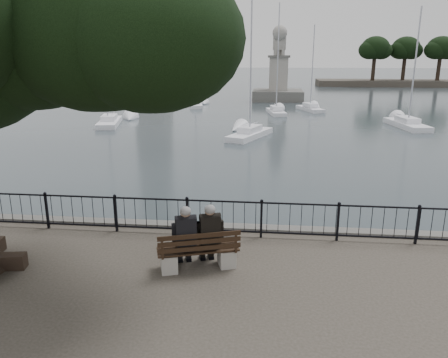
# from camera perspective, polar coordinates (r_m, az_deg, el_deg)

# --- Properties ---
(harbor) EXTENTS (260.00, 260.00, 1.20)m
(harbor) POSITION_cam_1_polar(r_m,az_deg,el_deg) (12.61, 0.24, -8.59)
(harbor) COLOR #504E4A
(harbor) RESTS_ON ground
(railing) EXTENTS (22.06, 0.06, 1.00)m
(railing) POSITION_cam_1_polar(r_m,az_deg,el_deg) (11.75, 0.00, -4.89)
(railing) COLOR black
(railing) RESTS_ON ground
(bench) EXTENTS (1.93, 1.10, 0.98)m
(bench) POSITION_cam_1_polar(r_m,az_deg,el_deg) (10.09, -3.37, -9.89)
(bench) COLOR gray
(bench) RESTS_ON ground
(person_left) EXTENTS (0.61, 0.84, 1.55)m
(person_left) POSITION_cam_1_polar(r_m,az_deg,el_deg) (10.00, -5.06, -7.84)
(person_left) COLOR black
(person_left) RESTS_ON ground
(person_right) EXTENTS (0.61, 0.84, 1.55)m
(person_right) POSITION_cam_1_polar(r_m,az_deg,el_deg) (10.07, -1.96, -7.61)
(person_right) COLOR black
(person_right) RESTS_ON ground
(lighthouse) EXTENTS (10.33, 10.33, 31.52)m
(lighthouse) POSITION_cam_1_polar(r_m,az_deg,el_deg) (73.37, -9.76, 21.62)
(lighthouse) COLOR #504E4A
(lighthouse) RESTS_ON ground
(lion_monument) EXTENTS (6.43, 6.43, 9.38)m
(lion_monument) POSITION_cam_1_polar(r_m,az_deg,el_deg) (58.45, 7.08, 12.50)
(lion_monument) COLOR #504E4A
(lion_monument) RESTS_ON ground
(sailboat_b) EXTENTS (3.28, 5.39, 11.65)m
(sailboat_b) POSITION_cam_1_polar(r_m,az_deg,el_deg) (31.64, 3.41, 6.08)
(sailboat_b) COLOR white
(sailboat_b) RESTS_ON ground
(sailboat_d) EXTENTS (2.47, 6.00, 9.53)m
(sailboat_d) POSITION_cam_1_polar(r_m,az_deg,el_deg) (39.05, 22.78, 6.66)
(sailboat_d) COLOR white
(sailboat_d) RESTS_ON ground
(sailboat_e) EXTENTS (2.77, 5.79, 11.93)m
(sailboat_e) POSITION_cam_1_polar(r_m,az_deg,el_deg) (38.58, -14.74, 7.36)
(sailboat_e) COLOR white
(sailboat_e) RESTS_ON ground
(sailboat_f) EXTENTS (2.11, 4.92, 10.63)m
(sailboat_f) POSITION_cam_1_polar(r_m,az_deg,el_deg) (44.71, 6.82, 8.86)
(sailboat_f) COLOR white
(sailboat_f) RESTS_ON ground
(sailboat_g) EXTENTS (2.84, 4.89, 8.84)m
(sailboat_g) POSITION_cam_1_polar(r_m,az_deg,el_deg) (47.95, 11.18, 9.09)
(sailboat_g) COLOR white
(sailboat_g) RESTS_ON ground
(sailboat_h) EXTENTS (2.22, 4.98, 11.68)m
(sailboat_h) POSITION_cam_1_polar(r_m,az_deg,el_deg) (50.82, -3.69, 9.81)
(sailboat_h) COLOR white
(sailboat_h) RESTS_ON ground
(far_shore) EXTENTS (30.00, 8.60, 9.18)m
(far_shore) POSITION_cam_1_polar(r_m,az_deg,el_deg) (91.21, 22.27, 13.68)
(far_shore) COLOR #363029
(far_shore) RESTS_ON ground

